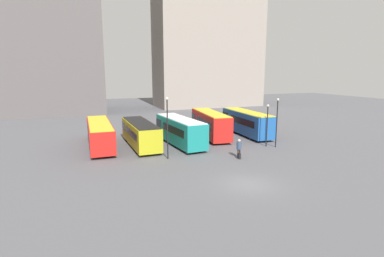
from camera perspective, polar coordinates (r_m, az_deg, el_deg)
The scene contains 13 objects.
ground_plane at distance 23.34m, azimuth 10.69°, elevation -10.40°, with size 160.00×160.00×0.00m, color #56565B.
building_block_left at distance 70.53m, azimuth -27.73°, elevation 19.33°, with size 23.82×17.25×40.77m.
building_block_right at distance 76.33m, azimuth 3.13°, elevation 17.73°, with size 25.78×11.04×35.50m.
bus_0 at distance 35.47m, azimuth -17.17°, elevation -0.86°, with size 2.63×11.40×2.79m.
bus_1 at distance 34.51m, azimuth -9.83°, elevation -0.85°, with size 2.67×9.80×2.81m.
bus_2 at distance 34.78m, azimuth -2.37°, elevation -0.33°, with size 3.18×9.80×3.13m.
bus_3 at distance 38.99m, azimuth 3.47°, elevation 0.96°, with size 3.58×10.14×3.27m.
bus_4 at distance 41.06m, azimuth 10.31°, elevation 1.23°, with size 3.05×10.47×3.16m.
traveler at distance 29.90m, azimuth 8.94°, elevation -3.43°, with size 0.51×0.51×1.86m.
suitcase at distance 29.61m, azimuth 8.97°, elevation -5.20°, with size 0.22×0.38×0.82m.
lamp_post_0 at distance 34.53m, azimuth 15.87°, elevation 1.81°, with size 0.28×0.28×5.51m.
lamp_post_1 at distance 34.72m, azimuth 14.14°, elevation 1.32°, with size 0.28×0.28×4.80m.
lamp_post_2 at distance 28.72m, azimuth -4.71°, elevation 1.01°, with size 0.28×0.28×6.02m.
Camera 1 is at (-11.65, -18.44, 8.30)m, focal length 28.00 mm.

